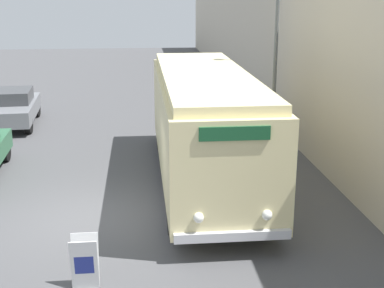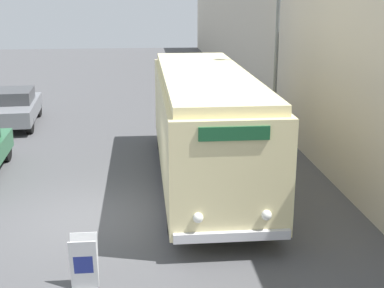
{
  "view_description": "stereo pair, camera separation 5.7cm",
  "coord_description": "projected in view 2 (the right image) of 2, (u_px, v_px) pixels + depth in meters",
  "views": [
    {
      "loc": [
        1.26,
        -12.38,
        5.47
      ],
      "look_at": [
        2.49,
        0.0,
        1.86
      ],
      "focal_mm": 50.0,
      "sensor_mm": 36.0,
      "label": 1
    },
    {
      "loc": [
        1.31,
        -12.38,
        5.47
      ],
      "look_at": [
        2.49,
        0.0,
        1.86
      ],
      "focal_mm": 50.0,
      "sensor_mm": 36.0,
      "label": 2
    }
  ],
  "objects": [
    {
      "name": "ground_plane",
      "position": [
        92.0,
        218.0,
        13.24
      ],
      "size": [
        80.0,
        80.0,
        0.0
      ],
      "primitive_type": "plane",
      "color": "#4C4C4F"
    },
    {
      "name": "building_wall_right",
      "position": [
        275.0,
        46.0,
        22.55
      ],
      "size": [
        0.3,
        60.0,
        6.31
      ],
      "color": "beige",
      "rests_on": "ground_plane"
    },
    {
      "name": "vintage_bus",
      "position": [
        205.0,
        122.0,
        15.32
      ],
      "size": [
        2.58,
        9.79,
        3.25
      ],
      "color": "black",
      "rests_on": "ground_plane"
    },
    {
      "name": "sign_board",
      "position": [
        84.0,
        264.0,
        9.98
      ],
      "size": [
        0.51,
        0.4,
        1.09
      ],
      "color": "gray",
      "rests_on": "ground_plane"
    },
    {
      "name": "streetlamp",
      "position": [
        278.0,
        25.0,
        16.91
      ],
      "size": [
        0.36,
        0.36,
        6.79
      ],
      "color": "#595E60",
      "rests_on": "ground_plane"
    },
    {
      "name": "parked_car_mid",
      "position": [
        12.0,
        107.0,
        22.12
      ],
      "size": [
        2.23,
        4.46,
        1.48
      ],
      "rotation": [
        0.0,
        0.0,
        0.07
      ],
      "color": "black",
      "rests_on": "ground_plane"
    }
  ]
}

